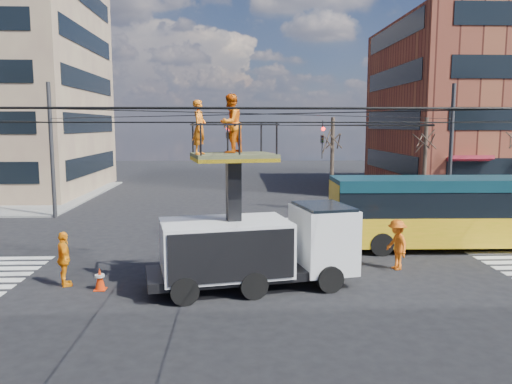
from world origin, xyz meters
The scene contains 12 objects.
ground centered at (0.00, 0.00, 0.00)m, with size 120.00×120.00×0.00m, color black.
sidewalk_ne centered at (21.00, 21.00, 0.06)m, with size 18.00×18.00×0.12m, color slate.
crosswalks centered at (0.00, 0.00, 0.01)m, with size 22.40×22.40×0.02m, color silver, non-canonical shape.
building_ne centered at (21.98, 23.98, 7.00)m, with size 20.06×16.06×14.00m.
overhead_network centered at (-0.07, 0.40, 4.29)m, with size 24.24×24.24×8.00m.
tree_a centered at (5.00, 13.50, 4.63)m, with size 2.00×2.00×6.00m.
tree_b centered at (11.00, 13.50, 4.63)m, with size 2.00×2.00×6.00m.
utility_truck centered at (-0.47, -1.42, 2.10)m, with size 7.32×3.77×6.53m.
city_bus centered at (9.32, 3.53, 1.73)m, with size 12.41×2.83×3.20m.
traffic_cone centered at (-5.76, -1.55, 0.38)m, with size 0.36×0.36×0.76m, color #FF380A.
worker_ground centered at (-7.07, -1.08, 0.95)m, with size 1.12×0.46×1.90m, color orange.
flagger centered at (4.98, 0.43, 0.97)m, with size 1.25×0.72×1.94m, color #D0530D.
Camera 1 is at (-1.21, -17.97, 5.50)m, focal length 35.00 mm.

